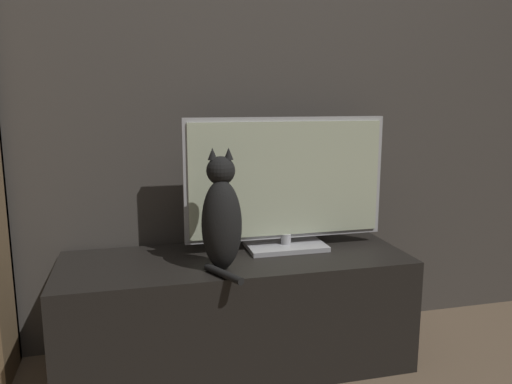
% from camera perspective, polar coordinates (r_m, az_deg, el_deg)
% --- Properties ---
extents(wall_back, '(4.80, 0.05, 2.60)m').
position_cam_1_polar(wall_back, '(2.25, -4.10, 15.51)').
color(wall_back, '#47423D').
rests_on(wall_back, ground_plane).
extents(tv_stand, '(1.41, 0.51, 0.47)m').
position_cam_1_polar(tv_stand, '(2.14, -2.27, -13.44)').
color(tv_stand, black).
rests_on(tv_stand, ground_plane).
extents(tv, '(0.87, 0.20, 0.56)m').
position_cam_1_polar(tv, '(2.11, 3.46, 0.87)').
color(tv, '#B7B7BC').
rests_on(tv, tv_stand).
extents(cat, '(0.17, 0.28, 0.46)m').
position_cam_1_polar(cat, '(1.87, -3.96, -2.94)').
color(cat, black).
rests_on(cat, tv_stand).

